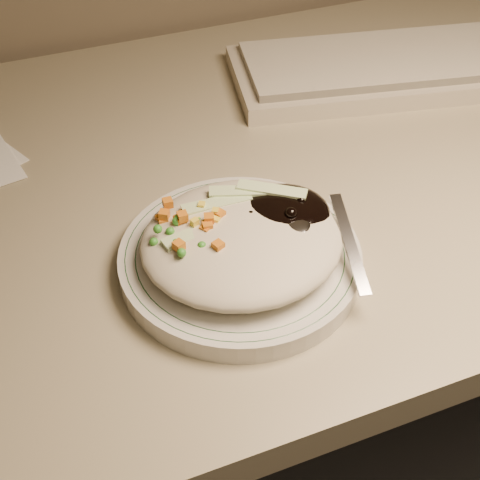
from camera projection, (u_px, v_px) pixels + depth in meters
name	position (u px, v px, depth m)	size (l,w,h in m)	color
desk	(252.00, 278.00, 0.92)	(1.40, 0.70, 0.74)	gray
plate	(240.00, 260.00, 0.65)	(0.23, 0.23, 0.02)	silver
plate_rim	(240.00, 252.00, 0.64)	(0.22, 0.22, 0.00)	#144723
meal	(245.00, 235.00, 0.63)	(0.20, 0.19, 0.05)	#B2AA90
keyboard	(411.00, 65.00, 0.92)	(0.51, 0.27, 0.03)	#B4AA93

